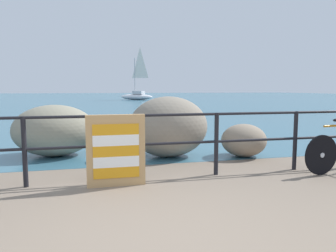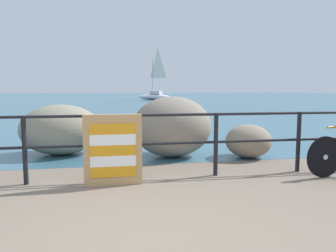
# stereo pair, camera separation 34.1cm
# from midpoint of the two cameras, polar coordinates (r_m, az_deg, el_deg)

# --- Properties ---
(ground_plane) EXTENTS (120.00, 120.00, 0.10)m
(ground_plane) POSITION_cam_midpoint_polar(r_m,az_deg,el_deg) (22.97, -12.64, 2.70)
(ground_plane) COLOR #756656
(sea_surface) EXTENTS (120.00, 90.00, 0.01)m
(sea_surface) POSITION_cam_midpoint_polar(r_m,az_deg,el_deg) (51.02, -13.25, 4.76)
(sea_surface) COLOR #38667A
(sea_surface) RESTS_ON ground_plane
(promenade_railing) EXTENTS (8.82, 0.07, 1.02)m
(promenade_railing) POSITION_cam_midpoint_polar(r_m,az_deg,el_deg) (5.13, -8.98, -2.27)
(promenade_railing) COLOR black
(promenade_railing) RESTS_ON ground_plane
(folded_deckchair_stack) EXTENTS (0.84, 0.10, 1.04)m
(folded_deckchair_stack) POSITION_cam_midpoint_polar(r_m,az_deg,el_deg) (4.89, -10.89, -4.17)
(folded_deckchair_stack) COLOR tan
(folded_deckchair_stack) RESTS_ON ground_plane
(breakwater_boulder_main) EXTENTS (1.64, 1.30, 1.25)m
(breakwater_boulder_main) POSITION_cam_midpoint_polar(r_m,az_deg,el_deg) (6.86, -1.36, -0.12)
(breakwater_boulder_main) COLOR gray
(breakwater_boulder_main) RESTS_ON ground
(breakwater_boulder_left) EXTENTS (1.71, 1.35, 1.07)m
(breakwater_boulder_left) POSITION_cam_midpoint_polar(r_m,az_deg,el_deg) (7.40, -20.11, -0.72)
(breakwater_boulder_left) COLOR gray
(breakwater_boulder_left) RESTS_ON ground
(breakwater_boulder_right) EXTENTS (0.93, 0.92, 0.68)m
(breakwater_boulder_right) POSITION_cam_midpoint_polar(r_m,az_deg,el_deg) (7.04, 11.49, -2.42)
(breakwater_boulder_right) COLOR gray
(breakwater_boulder_right) RESTS_ON ground
(sailboat) EXTENTS (4.16, 3.88, 6.16)m
(sailboat) POSITION_cam_midpoint_polar(r_m,az_deg,el_deg) (39.95, -5.60, 5.48)
(sailboat) COLOR white
(sailboat) RESTS_ON sea_surface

